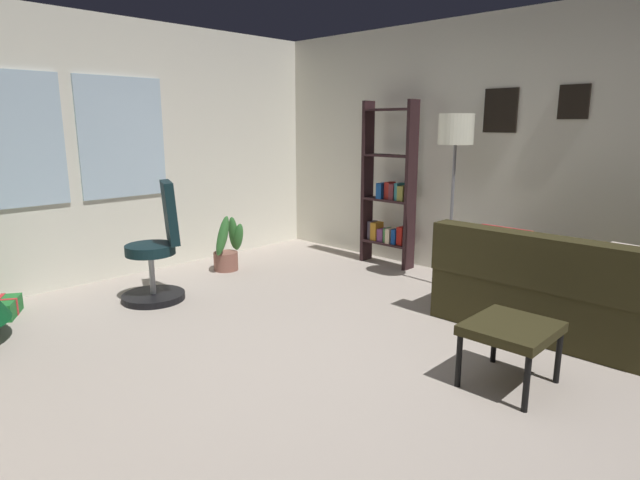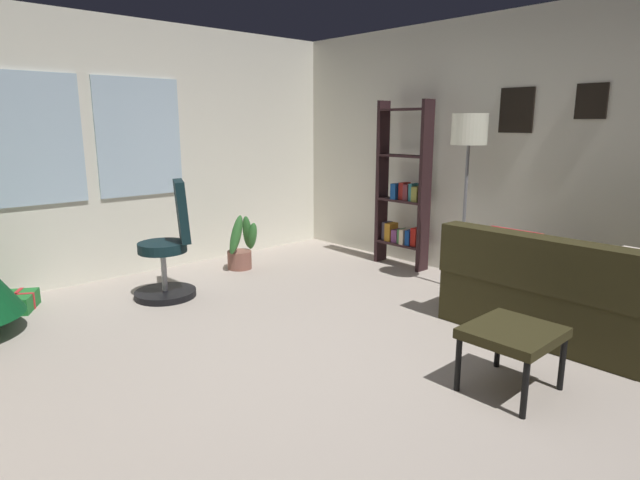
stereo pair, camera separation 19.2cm
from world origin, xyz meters
The scene contains 10 objects.
ground_plane centered at (0.00, 0.00, -0.05)m, with size 5.12×6.29×0.10m, color #AFA295.
wall_back_with_windows centered at (-0.02, 3.19, 1.31)m, with size 5.12×0.12×2.62m.
wall_right_with_frames centered at (2.61, 0.00, 1.31)m, with size 0.12×6.29×2.62m.
couch centered at (1.82, -0.78, 0.29)m, with size 1.52×1.71×0.80m.
footstool centered at (0.57, -0.84, 0.35)m, with size 0.53×0.48×0.40m.
gift_box_green centered at (-1.27, 2.74, 0.07)m, with size 0.44×0.46×0.15m.
office_chair centered at (-0.09, 2.17, 0.42)m, with size 0.59×0.56×1.08m.
bookshelf centered at (2.35, 1.42, 0.80)m, with size 0.18×0.64×1.83m.
floor_lamp centered at (2.07, 0.46, 1.39)m, with size 0.33×0.33×1.67m.
potted_plant centered at (0.93, 2.52, 0.26)m, with size 0.45×0.31×0.64m.
Camera 2 is at (-2.24, -2.21, 1.58)m, focal length 29.47 mm.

